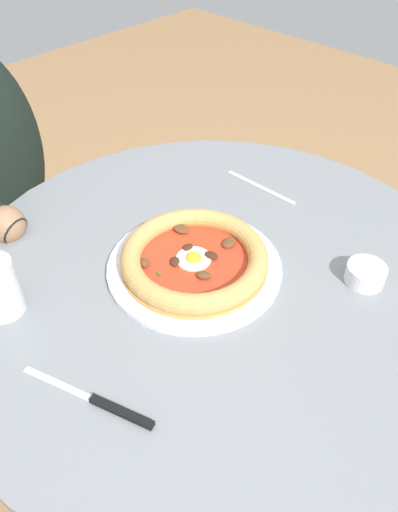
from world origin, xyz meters
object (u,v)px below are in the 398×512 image
pizza_on_plate (194,260)px  steak_knife (105,404)px  fork_utensil (260,187)px  ramekin_capers (366,273)px  dining_table (213,353)px

pizza_on_plate → steak_knife: (-0.10, 0.27, -0.02)m
pizza_on_plate → fork_utensil: pizza_on_plate is taller
pizza_on_plate → ramekin_capers: pizza_on_plate is taller
pizza_on_plate → fork_utensil: size_ratio=1.73×
pizza_on_plate → ramekin_capers: (-0.22, -0.17, -0.00)m
steak_knife → fork_utensil: (0.17, -0.54, -0.00)m
steak_knife → ramekin_capers: (-0.12, -0.44, 0.01)m
ramekin_capers → fork_utensil: 0.31m
pizza_on_plate → ramekin_capers: 0.28m
dining_table → pizza_on_plate: (0.03, 0.02, 0.24)m
pizza_on_plate → ramekin_capers: size_ratio=4.56×
pizza_on_plate → steak_knife: pizza_on_plate is taller
dining_table → fork_utensil: fork_utensil is taller
dining_table → pizza_on_plate: pizza_on_plate is taller
dining_table → ramekin_capers: size_ratio=13.88×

